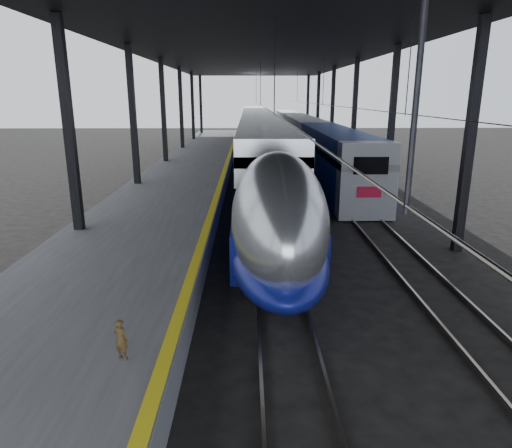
{
  "coord_description": "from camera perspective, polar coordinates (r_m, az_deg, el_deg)",
  "views": [
    {
      "loc": [
        1.02,
        -12.74,
        6.16
      ],
      "look_at": [
        1.26,
        2.03,
        2.0
      ],
      "focal_mm": 32.0,
      "sensor_mm": 36.0,
      "label": 1
    }
  ],
  "objects": [
    {
      "name": "second_train",
      "position": [
        49.93,
        6.05,
        10.86
      ],
      "size": [
        2.88,
        56.05,
        3.97
      ],
      "color": "navy",
      "rests_on": "ground"
    },
    {
      "name": "rails",
      "position": [
        33.48,
        5.06,
        5.19
      ],
      "size": [
        6.52,
        80.0,
        0.16
      ],
      "color": "slate",
      "rests_on": "ground"
    },
    {
      "name": "tgv_train",
      "position": [
        42.16,
        0.4,
        10.25
      ],
      "size": [
        3.2,
        65.2,
        4.58
      ],
      "color": "#B3B6BA",
      "rests_on": "ground"
    },
    {
      "name": "canopy",
      "position": [
        32.89,
        0.64,
        20.87
      ],
      "size": [
        18.0,
        75.0,
        9.47
      ],
      "color": "black",
      "rests_on": "ground"
    },
    {
      "name": "platform",
      "position": [
        33.53,
        -8.72,
        5.82
      ],
      "size": [
        6.0,
        80.0,
        1.0
      ],
      "primitive_type": "cube",
      "color": "#4C4C4F",
      "rests_on": "ground"
    },
    {
      "name": "ground",
      "position": [
        14.19,
        -5.05,
        -10.07
      ],
      "size": [
        160.0,
        160.0,
        0.0
      ],
      "primitive_type": "plane",
      "color": "black",
      "rests_on": "ground"
    },
    {
      "name": "child",
      "position": [
        9.85,
        -16.52,
        -13.64
      ],
      "size": [
        0.38,
        0.32,
        0.87
      ],
      "primitive_type": "imported",
      "rotation": [
        0.0,
        0.0,
        2.73
      ],
      "color": "#473317",
      "rests_on": "platform"
    },
    {
      "name": "yellow_strip",
      "position": [
        33.19,
        -3.93,
        6.75
      ],
      "size": [
        0.3,
        80.0,
        0.01
      ],
      "primitive_type": "cube",
      "color": "yellow",
      "rests_on": "platform"
    }
  ]
}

